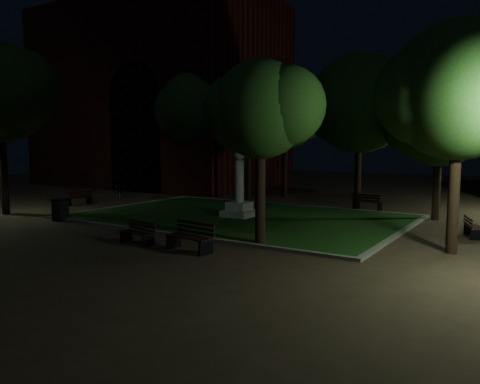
# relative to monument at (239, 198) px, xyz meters

# --- Properties ---
(ground) EXTENTS (80.00, 80.00, 0.00)m
(ground) POSITION_rel_monument_xyz_m (0.00, -2.00, -0.96)
(ground) COLOR #412F22
(lawn) EXTENTS (15.00, 10.00, 0.08)m
(lawn) POSITION_rel_monument_xyz_m (0.00, 0.00, -0.92)
(lawn) COLOR #1B4413
(lawn) RESTS_ON ground
(lawn_kerb) EXTENTS (15.40, 10.40, 0.12)m
(lawn_kerb) POSITION_rel_monument_xyz_m (0.00, 0.00, -0.90)
(lawn_kerb) COLOR slate
(lawn_kerb) RESTS_ON ground
(monument) EXTENTS (1.40, 1.40, 3.20)m
(monument) POSITION_rel_monument_xyz_m (0.00, 0.00, 0.00)
(monument) COLOR #ABA49E
(monument) RESTS_ON lawn
(building_main) EXTENTS (20.00, 12.00, 15.00)m
(building_main) POSITION_rel_monument_xyz_m (-15.86, 11.79, 6.42)
(building_main) COLOR #461410
(building_main) RESTS_ON ground
(tree_west) EXTENTS (6.10, 4.98, 8.61)m
(tree_west) POSITION_rel_monument_xyz_m (-10.62, -5.38, 5.16)
(tree_west) COLOR black
(tree_west) RESTS_ON ground
(tree_north_wl) EXTENTS (5.46, 4.46, 8.14)m
(tree_north_wl) POSITION_rel_monument_xyz_m (-3.47, 6.61, 4.95)
(tree_north_wl) COLOR black
(tree_north_wl) RESTS_ON ground
(tree_north_er) EXTENTS (6.53, 5.33, 8.39)m
(tree_north_er) POSITION_rel_monument_xyz_m (3.95, 5.90, 4.76)
(tree_north_er) COLOR black
(tree_north_er) RESTS_ON ground
(tree_ne) EXTENTS (5.50, 4.49, 7.00)m
(tree_ne) POSITION_rel_monument_xyz_m (8.19, 4.50, 3.79)
(tree_ne) COLOR black
(tree_ne) RESTS_ON ground
(tree_east) EXTENTS (5.47, 4.46, 7.50)m
(tree_east) POSITION_rel_monument_xyz_m (9.90, -2.36, 4.30)
(tree_east) COLOR black
(tree_east) RESTS_ON ground
(tree_se) EXTENTS (4.22, 3.45, 6.50)m
(tree_se) POSITION_rel_monument_xyz_m (3.92, -4.63, 3.80)
(tree_se) COLOR black
(tree_se) RESTS_ON ground
(tree_nw) EXTENTS (6.40, 5.23, 8.62)m
(tree_nw) POSITION_rel_monument_xyz_m (-8.11, 7.24, 5.05)
(tree_nw) COLOR black
(tree_nw) RESTS_ON ground
(tree_far_north) EXTENTS (5.50, 4.49, 7.68)m
(tree_far_north) POSITION_rel_monument_xyz_m (-2.06, 8.97, 4.47)
(tree_far_north) COLOR black
(tree_far_north) RESTS_ON ground
(lamppost_nw) EXTENTS (1.18, 0.28, 3.95)m
(lamppost_nw) POSITION_rel_monument_xyz_m (-10.81, 8.43, 1.86)
(lamppost_nw) COLOR black
(lamppost_nw) RESTS_ON ground
(bench_near_left) EXTENTS (1.53, 0.71, 0.81)m
(bench_near_left) POSITION_rel_monument_xyz_m (0.09, -6.87, -0.58)
(bench_near_left) COLOR black
(bench_near_left) RESTS_ON ground
(bench_near_right) EXTENTS (1.84, 0.85, 0.97)m
(bench_near_right) POSITION_rel_monument_xyz_m (2.40, -6.75, -0.50)
(bench_near_right) COLOR black
(bench_near_right) RESTS_ON ground
(bench_left_side) EXTENTS (0.72, 1.55, 0.82)m
(bench_left_side) POSITION_rel_monument_xyz_m (-10.55, -0.97, -0.57)
(bench_left_side) COLOR black
(bench_left_side) RESTS_ON ground
(bench_right_side) EXTENTS (0.91, 1.49, 0.77)m
(bench_right_side) POSITION_rel_monument_xyz_m (10.07, 0.95, -0.59)
(bench_right_side) COLOR black
(bench_right_side) RESTS_ON ground
(bench_far_side) EXTENTS (1.64, 0.70, 0.88)m
(bench_far_side) POSITION_rel_monument_xyz_m (4.34, 6.02, -0.54)
(bench_far_side) COLOR black
(bench_far_side) RESTS_ON ground
(trash_bin) EXTENTS (0.67, 0.67, 1.03)m
(trash_bin) POSITION_rel_monument_xyz_m (-6.52, -5.23, -0.43)
(trash_bin) COLOR black
(trash_bin) RESTS_ON ground
(bicycle) EXTENTS (1.68, 1.40, 0.86)m
(bicycle) POSITION_rel_monument_xyz_m (-10.98, 2.51, -0.52)
(bicycle) COLOR black
(bicycle) RESTS_ON ground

